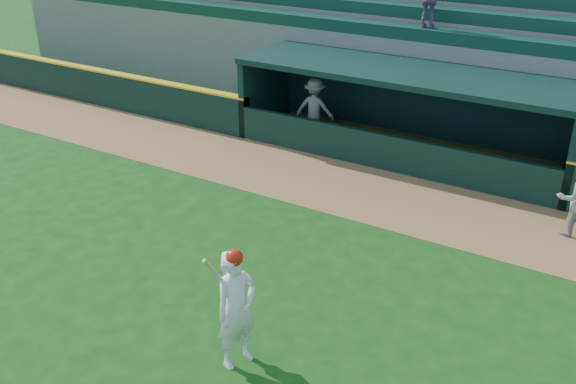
% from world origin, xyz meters
% --- Properties ---
extents(ground, '(120.00, 120.00, 0.00)m').
position_xyz_m(ground, '(0.00, 0.00, 0.00)').
color(ground, '#154110').
rests_on(ground, ground).
extents(warning_track, '(40.00, 3.00, 0.01)m').
position_xyz_m(warning_track, '(0.00, 4.90, 0.01)').
color(warning_track, olive).
rests_on(warning_track, ground).
extents(field_wall_left, '(15.50, 0.30, 1.20)m').
position_xyz_m(field_wall_left, '(-12.25, 6.55, 0.60)').
color(field_wall_left, black).
rests_on(field_wall_left, ground).
extents(wall_stripe_left, '(15.50, 0.32, 0.06)m').
position_xyz_m(wall_stripe_left, '(-12.25, 6.55, 1.23)').
color(wall_stripe_left, yellow).
rests_on(wall_stripe_left, field_wall_left).
extents(dugout_player_front, '(1.06, 1.00, 1.73)m').
position_xyz_m(dugout_player_front, '(4.95, 5.36, 0.86)').
color(dugout_player_front, '#959691').
rests_on(dugout_player_front, ground).
extents(dugout_player_inside, '(1.27, 0.87, 1.80)m').
position_xyz_m(dugout_player_inside, '(-2.84, 7.73, 0.90)').
color(dugout_player_inside, '#ADADA8').
rests_on(dugout_player_inside, ground).
extents(dugout, '(9.40, 2.80, 2.46)m').
position_xyz_m(dugout, '(0.00, 8.00, 1.36)').
color(dugout, slate).
rests_on(dugout, ground).
extents(stands, '(34.50, 6.25, 7.50)m').
position_xyz_m(stands, '(0.04, 12.57, 2.41)').
color(stands, slate).
rests_on(stands, ground).
extents(batter_at_plate, '(0.68, 0.91, 2.09)m').
position_xyz_m(batter_at_plate, '(1.21, -1.88, 1.03)').
color(batter_at_plate, white).
rests_on(batter_at_plate, ground).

